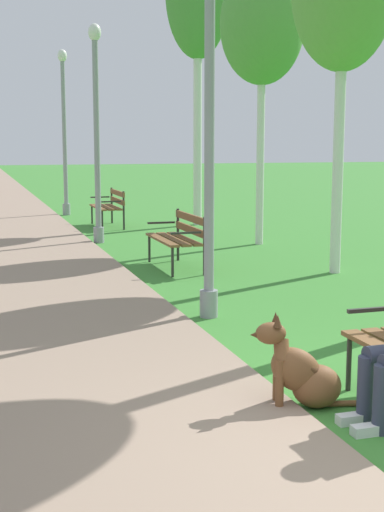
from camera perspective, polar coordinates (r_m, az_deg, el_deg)
name	(u,v)px	position (r m, az deg, el deg)	size (l,w,h in m)	color
park_bench_mid	(179,235)	(10.90, -1.04, 1.69)	(0.55, 1.50, 0.85)	brown
park_bench_far	(110,204)	(16.45, -6.58, 4.11)	(0.55, 1.50, 0.85)	brown
dog_brown	(303,373)	(5.28, 8.80, -9.22)	(0.82, 0.39, 0.71)	brown
lamp_post_near	(209,130)	(7.70, 1.40, 10.02)	(0.24, 0.24, 3.93)	gray
lamp_post_mid	(97,132)	(13.74, -7.61, 9.80)	(0.24, 0.24, 4.07)	gray
lamp_post_far	(64,131)	(19.24, -10.14, 9.80)	(0.24, 0.24, 4.27)	gray
birch_tree_fourth	(262,26)	(13.66, 5.62, 17.80)	(1.55, 1.49, 5.11)	silver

